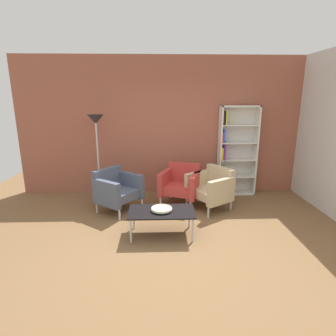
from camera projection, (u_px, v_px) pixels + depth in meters
ground_plane at (175, 248)px, 3.84m from camera, size 8.32×8.32×0.00m
brick_back_panel at (169, 127)px, 5.85m from camera, size 6.40×0.12×2.90m
bookshelf_tall at (234, 152)px, 5.83m from camera, size 0.80×0.30×1.90m
coffee_table_low at (162, 213)px, 4.11m from camera, size 1.00×0.56×0.40m
decorative_bowl at (162, 209)px, 4.10m from camera, size 0.32×0.32×0.05m
armchair_spare_guest at (181, 183)px, 5.36m from camera, size 0.90×0.86×0.78m
armchair_near_window at (116, 189)px, 5.04m from camera, size 0.94×0.95×0.78m
armchair_by_bookshelf at (212, 187)px, 5.13m from camera, size 0.93×0.94×0.78m
floor_lamp_torchiere at (96, 130)px, 5.33m from camera, size 0.32×0.32×1.74m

